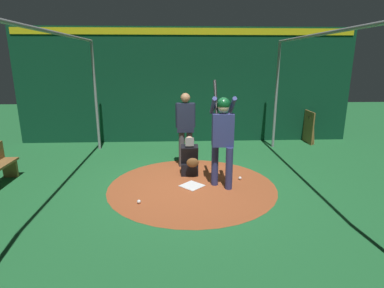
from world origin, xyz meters
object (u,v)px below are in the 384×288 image
(umpire, at_px, (186,126))
(bat_rack, at_px, (306,127))
(baseball_1, at_px, (139,202))
(batter, at_px, (223,133))
(baseball_0, at_px, (240,178))
(home_plate, at_px, (192,186))
(catcher, at_px, (190,160))

(umpire, relative_size, bat_rack, 1.59)
(bat_rack, bearing_deg, baseball_1, -48.19)
(umpire, bearing_deg, batter, 27.95)
(baseball_0, bearing_deg, home_plate, -74.20)
(catcher, bearing_deg, home_plate, 1.73)
(home_plate, height_order, bat_rack, bat_rack)
(home_plate, relative_size, bat_rack, 0.36)
(umpire, distance_m, baseball_1, 2.55)
(catcher, height_order, baseball_1, catcher)
(catcher, relative_size, umpire, 0.50)
(baseball_0, xyz_separation_m, baseball_1, (1.12, -2.16, 0.00))
(umpire, distance_m, bat_rack, 4.79)
(catcher, bearing_deg, baseball_1, -34.23)
(catcher, height_order, umpire, umpire)
(batter, distance_m, bat_rack, 5.11)
(batter, height_order, baseball_0, batter)
(home_plate, height_order, catcher, catcher)
(bat_rack, distance_m, baseball_1, 6.80)
(home_plate, relative_size, baseball_0, 5.68)
(baseball_0, relative_size, baseball_1, 1.00)
(baseball_0, bearing_deg, catcher, -109.31)
(home_plate, height_order, baseball_0, baseball_0)
(baseball_0, bearing_deg, umpire, -129.97)
(home_plate, xyz_separation_m, umpire, (-1.33, -0.10, 1.05))
(baseball_1, bearing_deg, baseball_0, 117.29)
(home_plate, bearing_deg, baseball_0, 105.80)
(bat_rack, height_order, baseball_1, bat_rack)
(home_plate, bearing_deg, baseball_1, -52.68)
(catcher, distance_m, umpire, 0.93)
(catcher, height_order, baseball_0, catcher)
(baseball_1, bearing_deg, umpire, 155.92)
(home_plate, xyz_separation_m, batter, (0.04, 0.63, 1.18))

